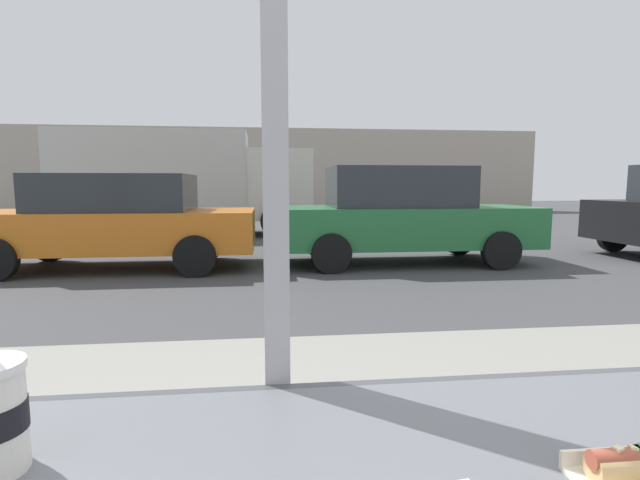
# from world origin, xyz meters

# --- Properties ---
(ground_plane) EXTENTS (60.00, 60.00, 0.00)m
(ground_plane) POSITION_xyz_m (0.00, 8.00, 0.00)
(ground_plane) COLOR #424244
(sidewalk_strip) EXTENTS (16.00, 2.80, 0.12)m
(sidewalk_strip) POSITION_xyz_m (0.00, 1.60, 0.06)
(sidewalk_strip) COLOR gray
(sidewalk_strip) RESTS_ON ground
(building_facade_far) EXTENTS (28.00, 1.20, 4.17)m
(building_facade_far) POSITION_xyz_m (0.00, 23.23, 2.08)
(building_facade_far) COLOR #A89E8E
(building_facade_far) RESTS_ON ground
(parked_car_orange) EXTENTS (4.60, 1.98, 1.57)m
(parked_car_orange) POSITION_xyz_m (-2.51, 7.28, 0.81)
(parked_car_orange) COLOR orange
(parked_car_orange) RESTS_ON ground
(parked_car_green) EXTENTS (4.56, 1.91, 1.71)m
(parked_car_green) POSITION_xyz_m (2.38, 7.28, 0.86)
(parked_car_green) COLOR #236B38
(parked_car_green) RESTS_ON ground
(box_truck) EXTENTS (6.71, 2.44, 2.81)m
(box_truck) POSITION_xyz_m (-2.24, 12.54, 1.55)
(box_truck) COLOR beige
(box_truck) RESTS_ON ground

